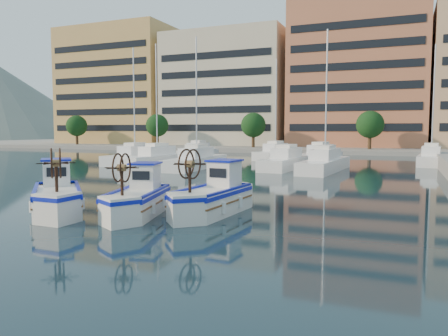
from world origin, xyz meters
TOP-DOWN VIEW (x-y plane):
  - ground at (0.00, 0.00)m, footprint 300.00×300.00m
  - waterfront at (9.23, 65.04)m, footprint 180.00×40.00m
  - yacht_marina at (-2.69, 27.53)m, footprint 38.78×23.29m
  - fishing_boat_a at (-4.46, -0.08)m, footprint 4.19×4.28m
  - fishing_boat_b at (-1.10, 0.81)m, footprint 2.64×4.27m
  - fishing_boat_c at (1.58, 2.20)m, footprint 2.07×4.43m

SIDE VIEW (x-z plane):
  - ground at x=0.00m, z-range 0.00..0.00m
  - yacht_marina at x=-2.69m, z-range -5.22..6.28m
  - fishing_boat_b at x=-1.10m, z-range -0.58..2.01m
  - fishing_boat_c at x=1.58m, z-range -0.61..2.11m
  - fishing_boat_a at x=-4.46m, z-range -0.62..2.13m
  - waterfront at x=9.23m, z-range -1.70..23.90m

